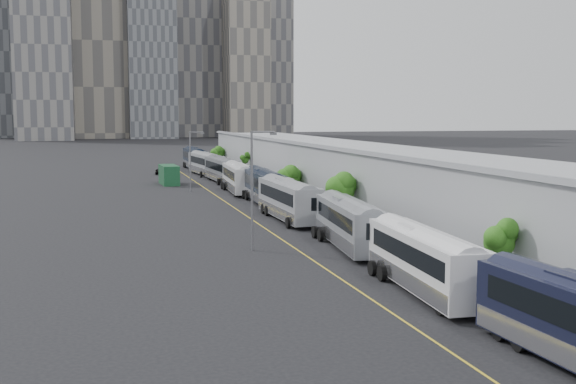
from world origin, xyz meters
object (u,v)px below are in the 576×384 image
object	(u,v)px
bus_7	(222,171)
bus_9	(195,160)
bus_5	(264,189)
suv	(163,170)
bus_2	(424,266)
street_lamp_near	(254,182)
shipping_container	(169,175)
bus_8	(205,165)
bus_4	(289,203)
bus_6	(238,180)
bus_3	(350,227)
street_lamp_far	(192,157)

from	to	relation	value
bus_7	bus_9	distance (m)	27.40
bus_5	bus_9	xyz separation A→B (m)	(-0.77, 55.07, 0.03)
bus_9	suv	distance (m)	12.39
bus_7	bus_9	xyz separation A→B (m)	(-0.51, 27.39, 0.08)
bus_2	suv	distance (m)	89.14
street_lamp_near	shipping_container	world-z (taller)	street_lamp_near
bus_9	shipping_container	size ratio (longest dim) A/B	2.23
bus_9	street_lamp_near	size ratio (longest dim) A/B	1.51
bus_2	bus_8	world-z (taller)	bus_8
bus_2	bus_5	world-z (taller)	bus_5
bus_8	shipping_container	world-z (taller)	bus_8
bus_5	bus_9	distance (m)	55.07
bus_4	bus_6	size ratio (longest dim) A/B	1.03
bus_4	bus_2	bearing A→B (deg)	-90.60
bus_3	suv	world-z (taller)	bus_3
bus_5	street_lamp_near	bearing A→B (deg)	-102.47
street_lamp_near	bus_5	bearing A→B (deg)	75.42
bus_6	bus_7	xyz separation A→B (m)	(0.41, 15.50, -0.01)
bus_4	bus_7	distance (m)	41.55
street_lamp_far	suv	world-z (taller)	street_lamp_far
bus_2	bus_3	size ratio (longest dim) A/B	0.98
bus_3	shipping_container	xyz separation A→B (m)	(-8.56, 55.26, -0.20)
street_lamp_near	bus_6	bearing A→B (deg)	80.58
suv	bus_7	bearing A→B (deg)	-52.54
bus_6	street_lamp_far	distance (m)	7.06
bus_3	street_lamp_far	size ratio (longest dim) A/B	1.65
bus_5	shipping_container	size ratio (longest dim) A/B	2.20
street_lamp_far	bus_9	bearing A→B (deg)	81.83
suv	street_lamp_far	bearing A→B (deg)	-73.88
bus_2	bus_7	distance (m)	71.74
bus_9	street_lamp_far	size ratio (longest dim) A/B	1.72
bus_3	suv	xyz separation A→B (m)	(-7.64, 74.33, -0.94)
bus_2	bus_3	bearing A→B (deg)	91.35
shipping_container	bus_9	bearing A→B (deg)	72.68
bus_5	street_lamp_far	world-z (taller)	street_lamp_far
bus_4	shipping_container	distance (m)	40.36
bus_6	street_lamp_far	bearing A→B (deg)	162.28
bus_8	suv	xyz separation A→B (m)	(-6.75, 3.54, -0.96)
bus_6	shipping_container	distance (m)	15.68
bus_6	street_lamp_near	distance (m)	41.45
bus_3	shipping_container	size ratio (longest dim) A/B	2.15
bus_8	street_lamp_far	world-z (taller)	street_lamp_far
street_lamp_far	shipping_container	world-z (taller)	street_lamp_far
bus_8	bus_7	bearing A→B (deg)	-92.58
street_lamp_far	street_lamp_near	bearing A→B (deg)	-91.11
bus_7	bus_8	distance (m)	13.60
bus_3	shipping_container	world-z (taller)	bus_3
bus_9	shipping_container	world-z (taller)	bus_9
bus_2	street_lamp_far	world-z (taller)	street_lamp_far
bus_4	bus_6	xyz separation A→B (m)	(0.07, 26.04, -0.05)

